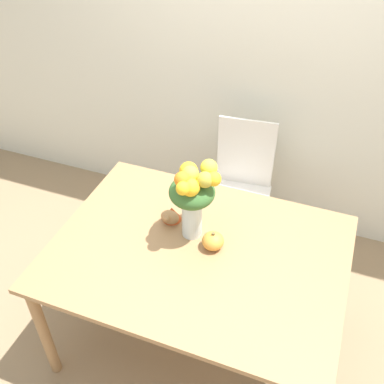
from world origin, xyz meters
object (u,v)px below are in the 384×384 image
at_px(turkey_figurine, 171,215).
at_px(dining_chair_near_window, 240,188).
at_px(flower_vase, 193,194).
at_px(pumpkin, 213,241).

distance_m(turkey_figurine, dining_chair_near_window, 0.85).
height_order(flower_vase, dining_chair_near_window, flower_vase).
distance_m(pumpkin, dining_chair_near_window, 0.93).
bearing_deg(turkey_figurine, flower_vase, -17.73).
bearing_deg(pumpkin, dining_chair_near_window, 95.18).
bearing_deg(flower_vase, pumpkin, -24.85).
bearing_deg(flower_vase, turkey_figurine, 162.27).
distance_m(flower_vase, turkey_figurine, 0.28).
bearing_deg(pumpkin, turkey_figurine, 158.83).
bearing_deg(dining_chair_near_window, flower_vase, -99.22).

